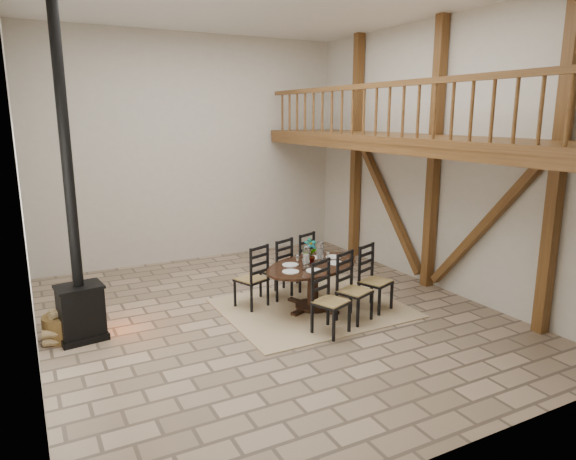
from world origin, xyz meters
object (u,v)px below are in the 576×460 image
dining_table (313,285)px  log_basket (63,326)px  wood_stove (77,267)px  log_stack (57,333)px

dining_table → log_basket: bearing=149.0°
wood_stove → log_basket: size_ratio=8.74×
log_stack → dining_table: bearing=-9.1°
wood_stove → log_basket: (-0.25, 0.15, -0.92)m
log_basket → log_stack: 0.12m
dining_table → log_stack: (-3.99, 0.64, -0.29)m
dining_table → log_basket: dining_table is taller
wood_stove → log_basket: 0.97m
dining_table → log_stack: 4.05m
dining_table → log_basket: 3.97m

